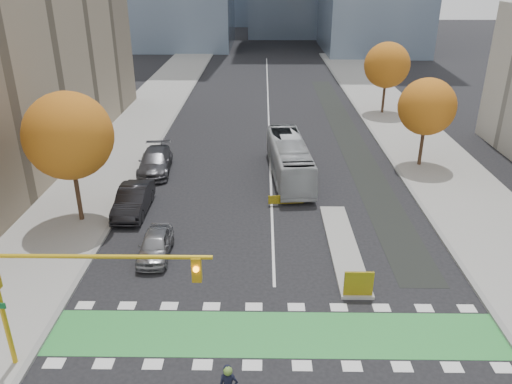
{
  "coord_description": "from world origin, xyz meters",
  "views": [
    {
      "loc": [
        -0.63,
        -15.81,
        14.54
      ],
      "look_at": [
        -0.99,
        9.95,
        3.0
      ],
      "focal_mm": 35.0,
      "sensor_mm": 36.0,
      "label": 1
    }
  ],
  "objects_px": {
    "tree_west": "(69,136)",
    "tree_east_far": "(387,65)",
    "bus": "(289,159)",
    "traffic_signal_west": "(64,281)",
    "tree_east_near": "(427,107)",
    "parked_car_c": "(155,161)",
    "hazard_board": "(359,284)",
    "parked_car_b": "(133,200)",
    "parked_car_a": "(155,245)"
  },
  "relations": [
    {
      "from": "tree_east_near",
      "to": "tree_east_far",
      "type": "xyz_separation_m",
      "value": [
        0.5,
        16.0,
        0.38
      ]
    },
    {
      "from": "tree_east_far",
      "to": "parked_car_b",
      "type": "xyz_separation_m",
      "value": [
        -21.5,
        -24.65,
        -4.38
      ]
    },
    {
      "from": "traffic_signal_west",
      "to": "parked_car_c",
      "type": "xyz_separation_m",
      "value": [
        -1.07,
        20.98,
        -3.19
      ]
    },
    {
      "from": "tree_east_far",
      "to": "traffic_signal_west",
      "type": "xyz_separation_m",
      "value": [
        -20.43,
        -38.51,
        -1.21
      ]
    },
    {
      "from": "tree_west",
      "to": "tree_east_far",
      "type": "height_order",
      "value": "tree_west"
    },
    {
      "from": "parked_car_b",
      "to": "bus",
      "type": "bearing_deg",
      "value": 30.26
    },
    {
      "from": "tree_west",
      "to": "parked_car_c",
      "type": "distance_m",
      "value": 10.18
    },
    {
      "from": "parked_car_c",
      "to": "parked_car_b",
      "type": "bearing_deg",
      "value": -94.66
    },
    {
      "from": "hazard_board",
      "to": "parked_car_c",
      "type": "relative_size",
      "value": 0.24
    },
    {
      "from": "tree_east_far",
      "to": "bus",
      "type": "bearing_deg",
      "value": -120.97
    },
    {
      "from": "hazard_board",
      "to": "tree_west",
      "type": "relative_size",
      "value": 0.17
    },
    {
      "from": "hazard_board",
      "to": "tree_east_near",
      "type": "relative_size",
      "value": 0.2
    },
    {
      "from": "hazard_board",
      "to": "parked_car_c",
      "type": "height_order",
      "value": "parked_car_c"
    },
    {
      "from": "traffic_signal_west",
      "to": "tree_west",
      "type": "bearing_deg",
      "value": 108.02
    },
    {
      "from": "hazard_board",
      "to": "parked_car_c",
      "type": "bearing_deg",
      "value": 128.62
    },
    {
      "from": "parked_car_a",
      "to": "parked_car_c",
      "type": "distance_m",
      "value": 12.8
    },
    {
      "from": "tree_west",
      "to": "parked_car_a",
      "type": "xyz_separation_m",
      "value": [
        5.5,
        -4.08,
        -4.92
      ]
    },
    {
      "from": "tree_east_near",
      "to": "traffic_signal_west",
      "type": "xyz_separation_m",
      "value": [
        -19.93,
        -22.51,
        -0.83
      ]
    },
    {
      "from": "tree_west",
      "to": "bus",
      "type": "xyz_separation_m",
      "value": [
        13.39,
        7.49,
        -4.16
      ]
    },
    {
      "from": "tree_east_far",
      "to": "traffic_signal_west",
      "type": "relative_size",
      "value": 0.9
    },
    {
      "from": "tree_west",
      "to": "bus",
      "type": "relative_size",
      "value": 0.78
    },
    {
      "from": "tree_east_far",
      "to": "parked_car_b",
      "type": "height_order",
      "value": "tree_east_far"
    },
    {
      "from": "bus",
      "to": "traffic_signal_west",
      "type": "bearing_deg",
      "value": -119.77
    },
    {
      "from": "traffic_signal_west",
      "to": "parked_car_b",
      "type": "relative_size",
      "value": 1.63
    },
    {
      "from": "tree_west",
      "to": "tree_east_far",
      "type": "distance_m",
      "value": 35.73
    },
    {
      "from": "hazard_board",
      "to": "parked_car_c",
      "type": "distance_m",
      "value": 20.83
    },
    {
      "from": "parked_car_a",
      "to": "parked_car_c",
      "type": "height_order",
      "value": "parked_car_c"
    },
    {
      "from": "parked_car_a",
      "to": "tree_east_near",
      "type": "bearing_deg",
      "value": 35.88
    },
    {
      "from": "tree_west",
      "to": "parked_car_c",
      "type": "height_order",
      "value": "tree_west"
    },
    {
      "from": "hazard_board",
      "to": "tree_east_far",
      "type": "xyz_separation_m",
      "value": [
        8.5,
        33.8,
        4.44
      ]
    },
    {
      "from": "parked_car_a",
      "to": "hazard_board",
      "type": "bearing_deg",
      "value": -20.91
    },
    {
      "from": "tree_east_near",
      "to": "parked_car_c",
      "type": "distance_m",
      "value": 21.44
    },
    {
      "from": "tree_west",
      "to": "tree_east_near",
      "type": "height_order",
      "value": "tree_west"
    },
    {
      "from": "tree_west",
      "to": "traffic_signal_west",
      "type": "xyz_separation_m",
      "value": [
        4.07,
        -12.51,
        -1.58
      ]
    },
    {
      "from": "parked_car_a",
      "to": "parked_car_b",
      "type": "xyz_separation_m",
      "value": [
        -2.5,
        5.43,
        0.16
      ]
    },
    {
      "from": "parked_car_a",
      "to": "parked_car_c",
      "type": "relative_size",
      "value": 0.71
    },
    {
      "from": "tree_east_near",
      "to": "tree_west",
      "type": "bearing_deg",
      "value": -157.38
    },
    {
      "from": "parked_car_b",
      "to": "tree_east_near",
      "type": "bearing_deg",
      "value": 22.08
    },
    {
      "from": "tree_west",
      "to": "tree_east_far",
      "type": "xyz_separation_m",
      "value": [
        24.5,
        26.0,
        -0.38
      ]
    },
    {
      "from": "parked_car_c",
      "to": "tree_east_near",
      "type": "bearing_deg",
      "value": -0.5
    },
    {
      "from": "tree_west",
      "to": "parked_car_a",
      "type": "bearing_deg",
      "value": -36.55
    },
    {
      "from": "tree_west",
      "to": "tree_east_near",
      "type": "bearing_deg",
      "value": 22.62
    },
    {
      "from": "hazard_board",
      "to": "bus",
      "type": "distance_m",
      "value": 15.52
    },
    {
      "from": "parked_car_a",
      "to": "traffic_signal_west",
      "type": "bearing_deg",
      "value": -101.01
    },
    {
      "from": "bus",
      "to": "parked_car_a",
      "type": "bearing_deg",
      "value": -129.09
    },
    {
      "from": "traffic_signal_west",
      "to": "parked_car_c",
      "type": "bearing_deg",
      "value": 92.92
    },
    {
      "from": "traffic_signal_west",
      "to": "parked_car_a",
      "type": "height_order",
      "value": "traffic_signal_west"
    },
    {
      "from": "traffic_signal_west",
      "to": "tree_east_near",
      "type": "bearing_deg",
      "value": 48.48
    },
    {
      "from": "hazard_board",
      "to": "tree_east_far",
      "type": "distance_m",
      "value": 35.13
    },
    {
      "from": "tree_west",
      "to": "traffic_signal_west",
      "type": "height_order",
      "value": "tree_west"
    }
  ]
}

